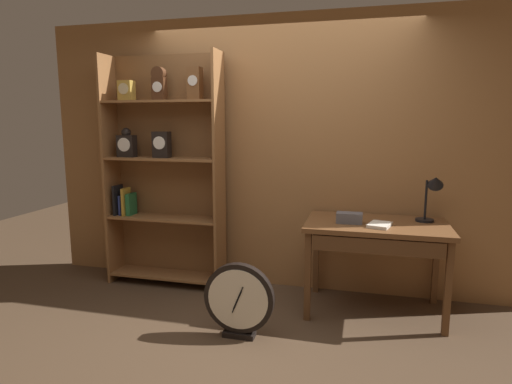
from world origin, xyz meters
name	(u,v)px	position (x,y,z in m)	size (l,w,h in m)	color
ground_plane	(245,344)	(0.00, 0.00, 0.00)	(10.00, 10.00, 0.00)	#4C3826
back_wood_panel	(279,155)	(0.00, 1.24, 1.30)	(4.80, 0.05, 2.60)	#9E6B3D
bookshelf	(163,168)	(-1.12, 1.01, 1.17)	(1.17, 0.30, 2.26)	brown
workbench	(376,234)	(0.92, 0.80, 0.69)	(1.16, 0.71, 0.78)	brown
desk_lamp	(433,191)	(1.35, 0.94, 1.06)	(0.21, 0.21, 0.43)	black
toolbox_small	(349,218)	(0.69, 0.75, 0.83)	(0.21, 0.11, 0.09)	#595960
open_repair_manual	(380,225)	(0.94, 0.70, 0.80)	(0.16, 0.22, 0.03)	silver
round_clock_large	(239,300)	(-0.07, 0.10, 0.29)	(0.54, 0.11, 0.58)	black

